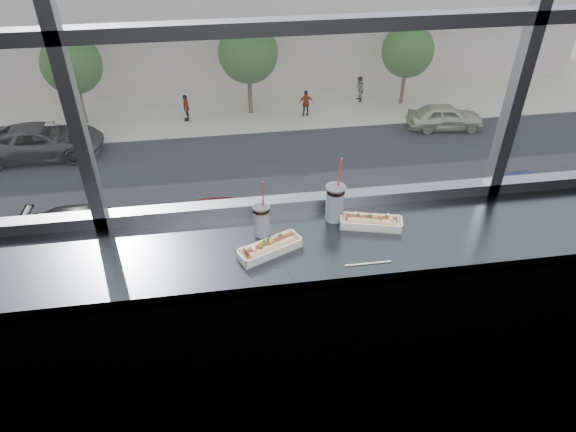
{
  "coord_description": "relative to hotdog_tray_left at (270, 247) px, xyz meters",
  "views": [
    {
      "loc": [
        -0.4,
        -0.62,
        2.59
      ],
      "look_at": [
        -0.13,
        1.23,
        1.25
      ],
      "focal_mm": 32.0,
      "sensor_mm": 36.0,
      "label": 1
    }
  ],
  "objects": [
    {
      "name": "wall_back_lower",
      "position": [
        0.22,
        0.33,
        -0.58
      ],
      "size": [
        6.0,
        0.0,
        6.0
      ],
      "primitive_type": "plane",
      "rotation": [
        1.57,
        0.0,
        0.0
      ],
      "color": "black",
      "rests_on": "ground"
    },
    {
      "name": "counter",
      "position": [
        0.22,
        0.06,
        -0.06
      ],
      "size": [
        6.0,
        0.55,
        0.06
      ],
      "primitive_type": "cube",
      "color": "#474A50",
      "rests_on": "ground"
    },
    {
      "name": "counter_fascia",
      "position": [
        0.22,
        -0.2,
        -0.58
      ],
      "size": [
        6.0,
        0.04,
        1.04
      ],
      "primitive_type": "cube",
      "color": "#474A50",
      "rests_on": "ground"
    },
    {
      "name": "hotdog_tray_left",
      "position": [
        0.0,
        0.0,
        0.0
      ],
      "size": [
        0.31,
        0.21,
        0.07
      ],
      "rotation": [
        0.0,
        0.0,
        0.42
      ],
      "color": "white",
      "rests_on": "counter"
    },
    {
      "name": "hotdog_tray_right",
      "position": [
        0.5,
        0.12,
        -0.0
      ],
      "size": [
        0.31,
        0.17,
        0.07
      ],
      "rotation": [
        0.0,
        0.0,
        -0.26
      ],
      "color": "white",
      "rests_on": "counter"
    },
    {
      "name": "soda_cup_left",
      "position": [
        -0.02,
        0.14,
        0.06
      ],
      "size": [
        0.08,
        0.08,
        0.3
      ],
      "color": "white",
      "rests_on": "counter"
    },
    {
      "name": "soda_cup_right",
      "position": [
        0.34,
        0.21,
        0.07
      ],
      "size": [
        0.1,
        0.1,
        0.35
      ],
      "color": "white",
      "rests_on": "counter"
    },
    {
      "name": "loose_straw",
      "position": [
        0.42,
        -0.15,
        -0.03
      ],
      "size": [
        0.21,
        0.01,
        0.01
      ],
      "primitive_type": "cylinder",
      "rotation": [
        0.0,
        1.57,
        -0.01
      ],
      "color": "white",
      "rests_on": "counter"
    },
    {
      "name": "wrapper",
      "position": [
        -0.11,
        0.02,
        -0.02
      ],
      "size": [
        0.09,
        0.07,
        0.02
      ],
      "primitive_type": "ellipsoid",
      "color": "silver",
      "rests_on": "counter"
    },
    {
      "name": "plaza_ground",
      "position": [
        0.22,
        43.83,
        -12.13
      ],
      "size": [
        120.0,
        120.0,
        0.0
      ],
      "primitive_type": "plane",
      "color": "#A9A389",
      "rests_on": "ground"
    },
    {
      "name": "plaza_near",
      "position": [
        0.22,
        7.33,
        -12.11
      ],
      "size": [
        50.0,
        14.0,
        0.04
      ],
      "primitive_type": "cube",
      "color": "#A9A389",
      "rests_on": "plaza_ground"
    },
    {
      "name": "street_asphalt",
      "position": [
        0.22,
        20.33,
        -12.1
      ],
      "size": [
        80.0,
        10.0,
        0.06
      ],
      "primitive_type": "cube",
      "color": "black",
      "rests_on": "plaza_ground"
    },
    {
      "name": "far_sidewalk",
      "position": [
        0.22,
        28.33,
        -12.11
      ],
      "size": [
        80.0,
        6.0,
        0.04
      ],
      "primitive_type": "cube",
      "color": "#A9A389",
      "rests_on": "plaza_ground"
    },
    {
      "name": "far_building",
      "position": [
        0.22,
        38.33,
        -8.13
      ],
      "size": [
        50.0,
        14.0,
        8.0
      ],
      "primitive_type": "cube",
      "color": "#BFAC9F",
      "rests_on": "plaza_ground"
    },
    {
      "name": "car_near_c",
      "position": [
        -0.2,
        16.33,
        -11.1
      ],
      "size": [
        2.6,
        5.9,
        1.94
      ],
      "primitive_type": "imported",
      "rotation": [
        0.0,
        0.0,
        1.54
      ],
      "color": "#5F000A",
      "rests_on": "street_asphalt"
    },
    {
      "name": "car_far_c",
      "position": [
        13.02,
        24.33,
        -11.08
      ],
      "size": [
        3.04,
        6.14,
        1.98
      ],
      "primitive_type": "imported",
      "rotation": [
        0.0,
        0.0,
        1.47
      ],
      "color": "#ABB28B",
      "rests_on": "street_asphalt"
    },
    {
      "name": "car_near_b",
      "position": [
        -5.88,
        16.33,
        -11.07
      ],
      "size": [
        2.63,
        6.07,
        2.01
      ],
      "primitive_type": "imported",
      "rotation": [
        0.0,
        0.0,
        1.55
      ],
      "color": "black",
      "rests_on": "street_asphalt"
    },
    {
      "name": "car_near_e",
      "position": [
        13.74,
        16.33,
        -11.02
      ],
      "size": [
        3.32,
        6.56,
        2.1
      ],
      "primitive_type": "imported",
      "rotation": [
        0.0,
        0.0,
        1.68
      ],
      "color": "navy",
      "rests_on": "street_asphalt"
    },
    {
      "name": "car_far_a",
      "position": [
        -9.52,
        24.33,
        -10.91
      ],
      "size": [
        2.95,
        6.96,
        2.31
      ],
      "primitive_type": "imported",
      "rotation": [
        0.0,
        0.0,
        1.58
      ],
      "color": "#2F2F2F",
      "rests_on": "street_asphalt"
    },
    {
      "name": "pedestrian_b",
      "position": [
        -2.01,
        27.76,
        -11.11
      ],
      "size": [
        0.65,
        0.87,
        1.95
      ],
      "primitive_type": "imported",
      "rotation": [
        0.0,
        0.0,
        4.71
      ],
      "color": "#66605B",
      "rests_on": "far_sidewalk"
    },
    {
      "name": "pedestrian_c",
      "position": [
        5.27,
        27.32,
        -11.11
      ],
      "size": [
        0.87,
        0.65,
        1.96
      ],
      "primitive_type": "imported",
      "rotation": [
        0.0,
        0.0,
        3.14
      ],
      "color": "#66605B",
      "rests_on": "far_sidewalk"
    },
    {
      "name": "pedestrian_d",
      "position": [
        9.08,
        29.01,
        -11.11
      ],
      "size": [
        0.66,
        0.87,
        1.97
      ],
      "primitive_type": "imported",
      "rotation": [
        0.0,
        0.0,
        4.71
      ],
      "color": "#66605B",
      "rests_on": "far_sidewalk"
    },
    {
      "name": "tree_left",
      "position": [
        -8.12,
        28.33,
        -8.52
      ],
      "size": [
        3.41,
        3.41,
        5.32
      ],
      "color": "#47382B",
      "rests_on": "far_sidewalk"
    },
    {
      "name": "tree_center",
      "position": [
        1.93,
        28.33,
        -8.35
      ],
      "size": [
        3.57,
        3.57,
        5.58
      ],
      "color": "#47382B",
      "rests_on": "far_sidewalk"
    },
    {
      "name": "tree_right",
      "position": [
        11.76,
        28.33,
        -8.7
      ],
      "size": [
        3.24,
        3.24,
        5.06
      ],
      "color": "#47382B",
      "rests_on": "far_sidewalk"
    }
  ]
}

